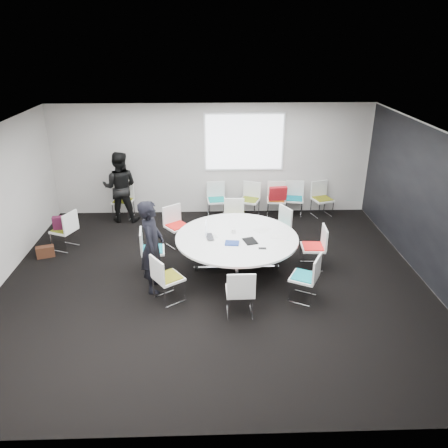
{
  "coord_description": "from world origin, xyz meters",
  "views": [
    {
      "loc": [
        -0.05,
        -7.2,
        4.37
      ],
      "look_at": [
        0.2,
        0.4,
        1.0
      ],
      "focal_mm": 35.0,
      "sensor_mm": 36.0,
      "label": 1
    }
  ],
  "objects_px": {
    "laptop": "(212,237)",
    "chair_spare_left": "(66,237)",
    "chair_back_c": "(276,206)",
    "person_back": "(120,187)",
    "cup": "(233,231)",
    "chair_ring_g": "(240,300)",
    "person_main": "(152,246)",
    "chair_back_a": "(217,207)",
    "chair_ring_d": "(177,233)",
    "chair_ring_e": "(153,258)",
    "chair_person_back": "(124,207)",
    "chair_back_e": "(322,205)",
    "conference_table": "(237,245)",
    "chair_ring_a": "(313,255)",
    "maroon_bag": "(63,223)",
    "chair_ring_h": "(304,286)",
    "brown_bag": "(45,252)",
    "chair_back_b": "(249,207)",
    "chair_ring_f": "(168,286)",
    "chair_ring_c": "(234,226)",
    "chair_back_d": "(294,205)"
  },
  "relations": [
    {
      "from": "laptop",
      "to": "chair_spare_left",
      "type": "bearing_deg",
      "value": 62.84
    },
    {
      "from": "chair_back_c",
      "to": "person_back",
      "type": "xyz_separation_m",
      "value": [
        -3.88,
        -0.12,
        0.6
      ]
    },
    {
      "from": "person_back",
      "to": "cup",
      "type": "height_order",
      "value": "person_back"
    },
    {
      "from": "chair_ring_g",
      "to": "person_main",
      "type": "height_order",
      "value": "person_main"
    },
    {
      "from": "chair_back_a",
      "to": "chair_back_c",
      "type": "bearing_deg",
      "value": 173.58
    },
    {
      "from": "chair_ring_d",
      "to": "chair_back_a",
      "type": "relative_size",
      "value": 1.0
    },
    {
      "from": "chair_ring_e",
      "to": "chair_person_back",
      "type": "distance_m",
      "value": 2.94
    },
    {
      "from": "chair_back_e",
      "to": "chair_ring_e",
      "type": "bearing_deg",
      "value": 16.51
    },
    {
      "from": "chair_ring_d",
      "to": "chair_ring_g",
      "type": "relative_size",
      "value": 1.0
    },
    {
      "from": "conference_table",
      "to": "chair_ring_a",
      "type": "xyz_separation_m",
      "value": [
        1.53,
        0.05,
        -0.28
      ]
    },
    {
      "from": "chair_person_back",
      "to": "maroon_bag",
      "type": "xyz_separation_m",
      "value": [
        -0.96,
        -1.72,
        0.34
      ]
    },
    {
      "from": "chair_ring_a",
      "to": "person_back",
      "type": "xyz_separation_m",
      "value": [
        -4.24,
        2.55,
        0.6
      ]
    },
    {
      "from": "conference_table",
      "to": "chair_ring_g",
      "type": "height_order",
      "value": "chair_ring_g"
    },
    {
      "from": "chair_ring_h",
      "to": "laptop",
      "type": "xyz_separation_m",
      "value": [
        -1.6,
        1.07,
        0.47
      ]
    },
    {
      "from": "conference_table",
      "to": "person_main",
      "type": "relative_size",
      "value": 1.37
    },
    {
      "from": "chair_ring_d",
      "to": "brown_bag",
      "type": "distance_m",
      "value": 2.8
    },
    {
      "from": "chair_ring_d",
      "to": "laptop",
      "type": "bearing_deg",
      "value": 85.83
    },
    {
      "from": "chair_ring_g",
      "to": "chair_back_b",
      "type": "relative_size",
      "value": 1.0
    },
    {
      "from": "person_main",
      "to": "laptop",
      "type": "xyz_separation_m",
      "value": [
        1.07,
        0.62,
        -0.12
      ]
    },
    {
      "from": "maroon_bag",
      "to": "person_main",
      "type": "bearing_deg",
      "value": -38.49
    },
    {
      "from": "chair_back_a",
      "to": "person_main",
      "type": "relative_size",
      "value": 0.51
    },
    {
      "from": "chair_back_a",
      "to": "chair_ring_g",
      "type": "bearing_deg",
      "value": 88.63
    },
    {
      "from": "chair_back_c",
      "to": "chair_spare_left",
      "type": "xyz_separation_m",
      "value": [
        -4.82,
        -1.68,
        0.0
      ]
    },
    {
      "from": "chair_back_c",
      "to": "chair_spare_left",
      "type": "relative_size",
      "value": 1.0
    },
    {
      "from": "chair_back_b",
      "to": "person_main",
      "type": "relative_size",
      "value": 0.51
    },
    {
      "from": "chair_back_e",
      "to": "person_main",
      "type": "height_order",
      "value": "person_main"
    },
    {
      "from": "chair_ring_h",
      "to": "person_back",
      "type": "distance_m",
      "value": 5.36
    },
    {
      "from": "chair_back_c",
      "to": "person_main",
      "type": "height_order",
      "value": "person_main"
    },
    {
      "from": "chair_ring_f",
      "to": "person_main",
      "type": "bearing_deg",
      "value": -178.94
    },
    {
      "from": "person_back",
      "to": "chair_ring_g",
      "type": "bearing_deg",
      "value": 124.86
    },
    {
      "from": "chair_ring_c",
      "to": "chair_back_c",
      "type": "bearing_deg",
      "value": -130.9
    },
    {
      "from": "chair_back_d",
      "to": "chair_back_c",
      "type": "bearing_deg",
      "value": 15.75
    },
    {
      "from": "chair_back_a",
      "to": "person_main",
      "type": "distance_m",
      "value": 3.64
    },
    {
      "from": "chair_ring_g",
      "to": "brown_bag",
      "type": "distance_m",
      "value": 4.52
    },
    {
      "from": "chair_back_c",
      "to": "chair_back_d",
      "type": "xyz_separation_m",
      "value": [
        0.47,
        0.04,
        0.0
      ]
    },
    {
      "from": "chair_ring_f",
      "to": "brown_bag",
      "type": "xyz_separation_m",
      "value": [
        -2.73,
        1.71,
        -0.16
      ]
    },
    {
      "from": "chair_ring_h",
      "to": "person_main",
      "type": "height_order",
      "value": "person_main"
    },
    {
      "from": "conference_table",
      "to": "chair_back_d",
      "type": "relative_size",
      "value": 2.7
    },
    {
      "from": "chair_back_e",
      "to": "cup",
      "type": "xyz_separation_m",
      "value": [
        -2.41,
        -2.57,
        0.5
      ]
    },
    {
      "from": "chair_back_a",
      "to": "brown_bag",
      "type": "height_order",
      "value": "chair_back_a"
    },
    {
      "from": "chair_ring_c",
      "to": "chair_ring_g",
      "type": "distance_m",
      "value": 3.02
    },
    {
      "from": "chair_back_e",
      "to": "maroon_bag",
      "type": "xyz_separation_m",
      "value": [
        -6.02,
        -1.68,
        0.34
      ]
    },
    {
      "from": "chair_ring_c",
      "to": "person_main",
      "type": "relative_size",
      "value": 0.51
    },
    {
      "from": "conference_table",
      "to": "chair_back_b",
      "type": "relative_size",
      "value": 2.7
    },
    {
      "from": "chair_ring_f",
      "to": "laptop",
      "type": "height_order",
      "value": "chair_ring_f"
    },
    {
      "from": "chair_ring_d",
      "to": "person_back",
      "type": "distance_m",
      "value": 2.14
    },
    {
      "from": "chair_ring_c",
      "to": "chair_back_a",
      "type": "xyz_separation_m",
      "value": [
        -0.38,
        1.23,
        0.0
      ]
    },
    {
      "from": "chair_ring_f",
      "to": "chair_ring_e",
      "type": "bearing_deg",
      "value": 165.29
    },
    {
      "from": "chair_back_a",
      "to": "chair_back_c",
      "type": "relative_size",
      "value": 1.0
    },
    {
      "from": "chair_ring_h",
      "to": "person_main",
      "type": "bearing_deg",
      "value": 108.21
    }
  ]
}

